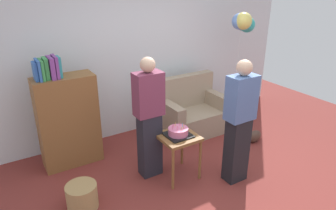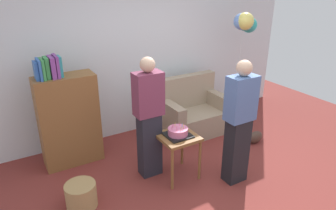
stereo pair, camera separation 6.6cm
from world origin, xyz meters
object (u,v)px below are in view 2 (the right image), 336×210
at_px(bookshelf, 68,118).
at_px(balloon_bunch, 245,22).
at_px(couch, 192,113).
at_px(person_holding_cake, 239,123).
at_px(person_blowing_candles, 149,118).
at_px(birthday_cake, 178,132).
at_px(handbag, 255,137).
at_px(side_table, 178,142).
at_px(wicker_basket, 81,195).

relative_size(bookshelf, balloon_bunch, 0.80).
bearing_deg(couch, balloon_bunch, -9.55).
bearing_deg(person_holding_cake, person_blowing_candles, -44.77).
xyz_separation_m(birthday_cake, balloon_bunch, (1.81, 0.83, 1.16)).
xyz_separation_m(person_blowing_candles, handbag, (1.86, -0.13, -0.73)).
distance_m(couch, balloon_bunch, 1.73).
relative_size(bookshelf, handbag, 5.66).
xyz_separation_m(person_holding_cake, handbag, (0.96, 0.57, -0.73)).
relative_size(person_holding_cake, balloon_bunch, 0.82).
xyz_separation_m(bookshelf, balloon_bunch, (2.93, -0.25, 1.14)).
bearing_deg(person_holding_cake, side_table, -43.61).
bearing_deg(handbag, couch, 126.75).
height_order(side_table, balloon_bunch, balloon_bunch).
bearing_deg(birthday_cake, wicker_basket, 177.39).
bearing_deg(birthday_cake, person_blowing_candles, 139.51).
height_order(couch, balloon_bunch, balloon_bunch).
height_order(side_table, birthday_cake, birthday_cake).
bearing_deg(balloon_bunch, couch, 170.45).
distance_m(person_holding_cake, balloon_bunch, 2.02).
height_order(bookshelf, wicker_basket, bookshelf).
height_order(person_blowing_candles, handbag, person_blowing_candles).
distance_m(bookshelf, birthday_cake, 1.56).
bearing_deg(person_blowing_candles, handbag, 12.20).
distance_m(bookshelf, handbag, 2.91).
distance_m(side_table, birthday_cake, 0.14).
bearing_deg(handbag, bookshelf, 160.21).
bearing_deg(birthday_cake, couch, 46.83).
bearing_deg(couch, wicker_basket, -157.30).
xyz_separation_m(couch, wicker_basket, (-2.21, -0.93, -0.19)).
relative_size(person_holding_cake, handbag, 5.82).
bearing_deg(birthday_cake, side_table, 49.89).
relative_size(handbag, balloon_bunch, 0.14).
bearing_deg(balloon_bunch, person_blowing_candles, -164.31).
bearing_deg(wicker_basket, person_blowing_candles, 10.56).
distance_m(wicker_basket, balloon_bunch, 3.61).
distance_m(side_table, wicker_basket, 1.34).
bearing_deg(handbag, wicker_basket, -178.78).
xyz_separation_m(birthday_cake, person_blowing_candles, (-0.29, 0.25, 0.17)).
bearing_deg(wicker_basket, bookshelf, 80.41).
relative_size(couch, person_blowing_candles, 0.67).
height_order(birthday_cake, balloon_bunch, balloon_bunch).
height_order(bookshelf, person_holding_cake, person_holding_cake).
height_order(birthday_cake, person_blowing_candles, person_blowing_candles).
height_order(wicker_basket, balloon_bunch, balloon_bunch).
bearing_deg(person_blowing_candles, wicker_basket, -153.36).
bearing_deg(balloon_bunch, side_table, -155.25).
xyz_separation_m(bookshelf, handbag, (2.69, -0.97, -0.58)).
relative_size(side_table, birthday_cake, 1.91).
xyz_separation_m(bookshelf, person_blowing_candles, (0.83, -0.84, 0.15)).
bearing_deg(side_table, couch, 46.83).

